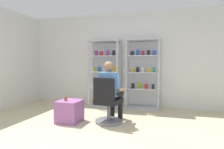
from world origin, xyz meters
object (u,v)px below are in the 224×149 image
at_px(display_cabinet_left, 105,73).
at_px(storage_crate, 70,111).
at_px(display_cabinet_right, 143,73).
at_px(office_chair, 107,105).
at_px(tea_glass, 66,99).
at_px(seated_shopkeeper, 111,89).

relative_size(display_cabinet_left, storage_crate, 4.01).
bearing_deg(display_cabinet_right, office_chair, -108.49).
height_order(display_cabinet_left, display_cabinet_right, same).
xyz_separation_m(display_cabinet_left, display_cabinet_right, (1.10, -0.00, 0.00)).
height_order(display_cabinet_left, tea_glass, display_cabinet_left).
height_order(display_cabinet_right, storage_crate, display_cabinet_right).
height_order(storage_crate, tea_glass, tea_glass).
distance_m(display_cabinet_right, storage_crate, 2.28).
bearing_deg(display_cabinet_right, seated_shopkeeper, -109.60).
bearing_deg(storage_crate, display_cabinet_right, 51.61).
bearing_deg(seated_shopkeeper, display_cabinet_left, 112.84).
xyz_separation_m(display_cabinet_left, tea_glass, (-0.30, -1.74, -0.46)).
relative_size(display_cabinet_right, storage_crate, 4.01).
distance_m(seated_shopkeeper, storage_crate, 1.00).
xyz_separation_m(display_cabinet_left, office_chair, (0.57, -1.58, -0.57)).
distance_m(display_cabinet_right, tea_glass, 2.28).
distance_m(display_cabinet_left, tea_glass, 1.82).
height_order(seated_shopkeeper, storage_crate, seated_shopkeeper).
bearing_deg(display_cabinet_left, tea_glass, -99.89).
bearing_deg(display_cabinet_right, storage_crate, -128.39).
bearing_deg(display_cabinet_left, office_chair, -70.04).
bearing_deg(tea_glass, office_chair, 10.32).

